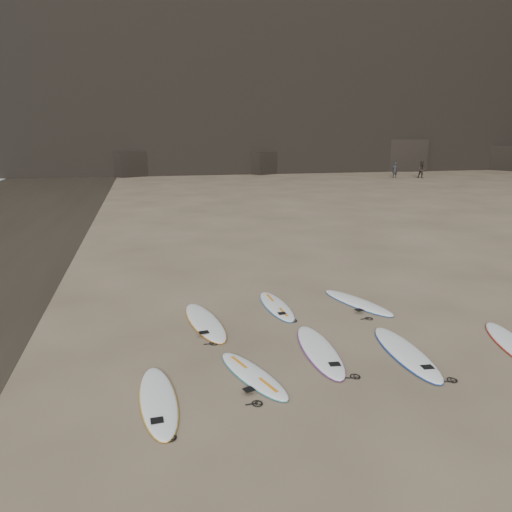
{
  "coord_description": "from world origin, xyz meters",
  "views": [
    {
      "loc": [
        -4.3,
        -8.76,
        4.53
      ],
      "look_at": [
        -1.68,
        3.01,
        1.5
      ],
      "focal_mm": 35.0,
      "sensor_mm": 36.0,
      "label": 1
    }
  ],
  "objects_px": {
    "surfboard_6": "(276,306)",
    "person_b": "(422,170)",
    "surfboard_2": "(320,350)",
    "surfboard_1": "(253,375)",
    "person_a": "(395,170)",
    "surfboard_4": "(511,343)",
    "surfboard_0": "(158,400)",
    "surfboard_3": "(406,352)",
    "surfboard_5": "(205,321)",
    "surfboard_7": "(357,302)"
  },
  "relations": [
    {
      "from": "surfboard_0",
      "to": "surfboard_2",
      "type": "height_order",
      "value": "surfboard_2"
    },
    {
      "from": "surfboard_4",
      "to": "person_a",
      "type": "bearing_deg",
      "value": 82.1
    },
    {
      "from": "surfboard_6",
      "to": "person_b",
      "type": "xyz_separation_m",
      "value": [
        23.45,
        32.78,
        0.77
      ]
    },
    {
      "from": "surfboard_2",
      "to": "surfboard_4",
      "type": "xyz_separation_m",
      "value": [
        4.21,
        -0.54,
        -0.01
      ]
    },
    {
      "from": "surfboard_2",
      "to": "surfboard_1",
      "type": "bearing_deg",
      "value": -152.04
    },
    {
      "from": "surfboard_4",
      "to": "surfboard_6",
      "type": "distance_m",
      "value": 5.56
    },
    {
      "from": "surfboard_4",
      "to": "person_b",
      "type": "distance_m",
      "value": 40.91
    },
    {
      "from": "person_b",
      "to": "surfboard_4",
      "type": "bearing_deg",
      "value": -95.98
    },
    {
      "from": "surfboard_6",
      "to": "person_a",
      "type": "height_order",
      "value": "person_a"
    },
    {
      "from": "surfboard_3",
      "to": "surfboard_6",
      "type": "distance_m",
      "value": 3.86
    },
    {
      "from": "surfboard_0",
      "to": "surfboard_6",
      "type": "distance_m",
      "value": 5.24
    },
    {
      "from": "surfboard_1",
      "to": "surfboard_5",
      "type": "height_order",
      "value": "surfboard_5"
    },
    {
      "from": "surfboard_6",
      "to": "person_a",
      "type": "distance_m",
      "value": 39.93
    },
    {
      "from": "surfboard_1",
      "to": "surfboard_7",
      "type": "relative_size",
      "value": 0.89
    },
    {
      "from": "surfboard_1",
      "to": "surfboard_6",
      "type": "distance_m",
      "value": 3.88
    },
    {
      "from": "surfboard_0",
      "to": "surfboard_5",
      "type": "distance_m",
      "value": 3.64
    },
    {
      "from": "surfboard_3",
      "to": "surfboard_5",
      "type": "bearing_deg",
      "value": 148.22
    },
    {
      "from": "surfboard_3",
      "to": "surfboard_7",
      "type": "xyz_separation_m",
      "value": [
        0.31,
        3.16,
        -0.0
      ]
    },
    {
      "from": "surfboard_5",
      "to": "surfboard_6",
      "type": "xyz_separation_m",
      "value": [
        1.98,
        0.72,
        -0.01
      ]
    },
    {
      "from": "surfboard_4",
      "to": "surfboard_7",
      "type": "height_order",
      "value": "surfboard_7"
    },
    {
      "from": "surfboard_7",
      "to": "person_a",
      "type": "height_order",
      "value": "person_a"
    },
    {
      "from": "surfboard_2",
      "to": "surfboard_7",
      "type": "relative_size",
      "value": 1.07
    },
    {
      "from": "surfboard_1",
      "to": "surfboard_4",
      "type": "bearing_deg",
      "value": -16.91
    },
    {
      "from": "surfboard_0",
      "to": "person_a",
      "type": "distance_m",
      "value": 45.15
    },
    {
      "from": "surfboard_0",
      "to": "person_b",
      "type": "distance_m",
      "value": 45.55
    },
    {
      "from": "surfboard_2",
      "to": "surfboard_6",
      "type": "relative_size",
      "value": 1.13
    },
    {
      "from": "surfboard_1",
      "to": "surfboard_2",
      "type": "relative_size",
      "value": 0.83
    },
    {
      "from": "surfboard_0",
      "to": "surfboard_6",
      "type": "xyz_separation_m",
      "value": [
        3.2,
        4.15,
        -0.0
      ]
    },
    {
      "from": "surfboard_1",
      "to": "person_b",
      "type": "relative_size",
      "value": 1.38
    },
    {
      "from": "surfboard_6",
      "to": "person_a",
      "type": "relative_size",
      "value": 1.56
    },
    {
      "from": "surfboard_2",
      "to": "surfboard_5",
      "type": "distance_m",
      "value": 3.05
    },
    {
      "from": "surfboard_2",
      "to": "person_b",
      "type": "bearing_deg",
      "value": 59.99
    },
    {
      "from": "surfboard_1",
      "to": "surfboard_3",
      "type": "distance_m",
      "value": 3.33
    },
    {
      "from": "surfboard_3",
      "to": "surfboard_4",
      "type": "xyz_separation_m",
      "value": [
        2.49,
        -0.04,
        -0.01
      ]
    },
    {
      "from": "surfboard_5",
      "to": "surfboard_7",
      "type": "height_order",
      "value": "surfboard_5"
    },
    {
      "from": "surfboard_6",
      "to": "surfboard_3",
      "type": "bearing_deg",
      "value": -63.29
    },
    {
      "from": "surfboard_2",
      "to": "surfboard_4",
      "type": "relative_size",
      "value": 1.13
    },
    {
      "from": "surfboard_5",
      "to": "surfboard_6",
      "type": "relative_size",
      "value": 1.15
    },
    {
      "from": "surfboard_1",
      "to": "surfboard_5",
      "type": "distance_m",
      "value": 2.94
    },
    {
      "from": "surfboard_0",
      "to": "surfboard_1",
      "type": "height_order",
      "value": "surfboard_0"
    },
    {
      "from": "surfboard_7",
      "to": "surfboard_6",
      "type": "bearing_deg",
      "value": 154.38
    },
    {
      "from": "surfboard_2",
      "to": "surfboard_5",
      "type": "height_order",
      "value": "surfboard_5"
    },
    {
      "from": "surfboard_0",
      "to": "surfboard_5",
      "type": "bearing_deg",
      "value": 67.18
    },
    {
      "from": "surfboard_2",
      "to": "person_a",
      "type": "relative_size",
      "value": 1.77
    },
    {
      "from": "surfboard_5",
      "to": "surfboard_7",
      "type": "xyz_separation_m",
      "value": [
        4.19,
        0.52,
        -0.0
      ]
    },
    {
      "from": "surfboard_4",
      "to": "surfboard_5",
      "type": "relative_size",
      "value": 0.88
    },
    {
      "from": "surfboard_7",
      "to": "person_b",
      "type": "distance_m",
      "value": 39.25
    },
    {
      "from": "surfboard_2",
      "to": "surfboard_6",
      "type": "height_order",
      "value": "surfboard_2"
    },
    {
      "from": "surfboard_5",
      "to": "surfboard_6",
      "type": "distance_m",
      "value": 2.11
    },
    {
      "from": "surfboard_6",
      "to": "person_b",
      "type": "bearing_deg",
      "value": 51.68
    }
  ]
}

